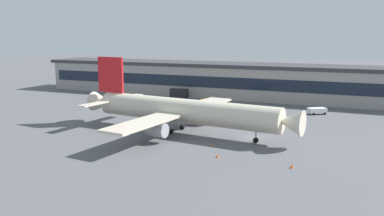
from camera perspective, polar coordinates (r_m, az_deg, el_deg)
ground_plane at (r=87.09m, az=8.37°, el=-4.19°), size 600.00×600.00×0.00m
terminal_building at (r=138.90m, az=14.39°, el=3.45°), size 191.19×17.98×11.74m
airliner at (r=89.89m, az=-1.51°, el=-0.36°), size 53.13×45.40×16.29m
stair_truck at (r=137.40m, az=-1.87°, el=2.05°), size 6.20×2.97×3.55m
belt_loader at (r=124.49m, az=1.71°, el=0.81°), size 3.42×6.69×1.95m
pushback_tractor at (r=116.78m, az=17.21°, el=-0.33°), size 5.43×4.87×1.75m
traffic_cone_0 at (r=72.87m, az=3.60°, el=-6.72°), size 0.50×0.50×0.63m
traffic_cone_1 at (r=69.08m, az=13.85°, el=-7.93°), size 0.56×0.56×0.70m
traffic_cone_2 at (r=80.61m, az=2.99°, el=-5.07°), size 0.44×0.44×0.56m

